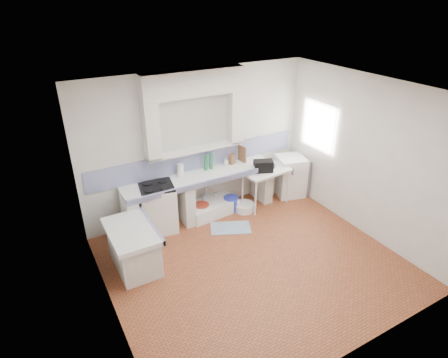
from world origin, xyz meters
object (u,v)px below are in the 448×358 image
stove (158,208)px  fridge (290,176)px  side_table (265,188)px  sink (211,208)px

stove → fridge: stove is taller
side_table → stove: bearing=169.0°
stove → fridge: size_ratio=1.00×
sink → side_table: size_ratio=1.06×
stove → sink: size_ratio=0.87×
stove → sink: bearing=10.3°
stove → fridge: bearing=7.9°
side_table → fridge: fridge is taller
fridge → sink: bearing=-168.4°
stove → sink: 1.13m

